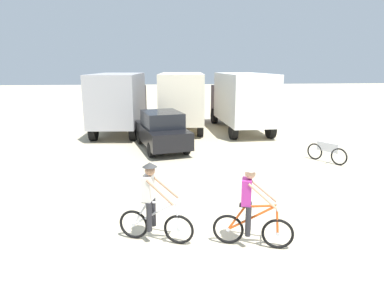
{
  "coord_description": "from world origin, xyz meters",
  "views": [
    {
      "loc": [
        -1.12,
        -7.6,
        3.84
      ],
      "look_at": [
        -0.02,
        3.99,
        1.1
      ],
      "focal_mm": 31.68,
      "sensor_mm": 36.0,
      "label": 1
    }
  ],
  "objects_px": {
    "sedan_parked": "(162,130)",
    "cyclist_orange_shirt": "(153,205)",
    "cyclist_cowboy_hat": "(251,209)",
    "box_truck_grey_hauler": "(120,100)",
    "box_truck_cream_rv": "(182,98)",
    "bicycle_spare": "(327,153)",
    "box_truck_white_box": "(241,99)"
  },
  "relations": [
    {
      "from": "box_truck_white_box",
      "to": "sedan_parked",
      "type": "bearing_deg",
      "value": -139.01
    },
    {
      "from": "sedan_parked",
      "to": "bicycle_spare",
      "type": "relative_size",
      "value": 3.04
    },
    {
      "from": "box_truck_white_box",
      "to": "cyclist_orange_shirt",
      "type": "relative_size",
      "value": 3.76
    },
    {
      "from": "box_truck_white_box",
      "to": "bicycle_spare",
      "type": "xyz_separation_m",
      "value": [
        1.89,
        -6.89,
        -1.48
      ]
    },
    {
      "from": "box_truck_grey_hauler",
      "to": "box_truck_white_box",
      "type": "bearing_deg",
      "value": -2.12
    },
    {
      "from": "box_truck_white_box",
      "to": "cyclist_cowboy_hat",
      "type": "height_order",
      "value": "box_truck_white_box"
    },
    {
      "from": "box_truck_grey_hauler",
      "to": "box_truck_cream_rv",
      "type": "xyz_separation_m",
      "value": [
        3.58,
        0.64,
        0.0
      ]
    },
    {
      "from": "box_truck_cream_rv",
      "to": "sedan_parked",
      "type": "bearing_deg",
      "value": -104.34
    },
    {
      "from": "cyclist_orange_shirt",
      "to": "box_truck_cream_rv",
      "type": "bearing_deg",
      "value": 83.52
    },
    {
      "from": "box_truck_grey_hauler",
      "to": "cyclist_cowboy_hat",
      "type": "bearing_deg",
      "value": -72.6
    },
    {
      "from": "sedan_parked",
      "to": "cyclist_cowboy_hat",
      "type": "xyz_separation_m",
      "value": [
        1.82,
        -8.86,
        -0.04
      ]
    },
    {
      "from": "box_truck_cream_rv",
      "to": "box_truck_grey_hauler",
      "type": "bearing_deg",
      "value": -169.81
    },
    {
      "from": "box_truck_grey_hauler",
      "to": "sedan_parked",
      "type": "height_order",
      "value": "box_truck_grey_hauler"
    },
    {
      "from": "sedan_parked",
      "to": "cyclist_orange_shirt",
      "type": "relative_size",
      "value": 2.47
    },
    {
      "from": "bicycle_spare",
      "to": "box_truck_grey_hauler",
      "type": "bearing_deg",
      "value": 141.16
    },
    {
      "from": "cyclist_orange_shirt",
      "to": "box_truck_white_box",
      "type": "bearing_deg",
      "value": 68.51
    },
    {
      "from": "box_truck_grey_hauler",
      "to": "box_truck_cream_rv",
      "type": "distance_m",
      "value": 3.64
    },
    {
      "from": "cyclist_cowboy_hat",
      "to": "box_truck_grey_hauler",
      "type": "bearing_deg",
      "value": 107.4
    },
    {
      "from": "sedan_parked",
      "to": "bicycle_spare",
      "type": "distance_m",
      "value": 7.17
    },
    {
      "from": "box_truck_cream_rv",
      "to": "sedan_parked",
      "type": "distance_m",
      "value": 5.22
    },
    {
      "from": "box_truck_cream_rv",
      "to": "cyclist_cowboy_hat",
      "type": "distance_m",
      "value": 13.88
    },
    {
      "from": "box_truck_cream_rv",
      "to": "box_truck_white_box",
      "type": "bearing_deg",
      "value": -14.86
    },
    {
      "from": "box_truck_white_box",
      "to": "cyclist_cowboy_hat",
      "type": "bearing_deg",
      "value": -102.45
    },
    {
      "from": "box_truck_grey_hauler",
      "to": "box_truck_cream_rv",
      "type": "height_order",
      "value": "same"
    },
    {
      "from": "box_truck_grey_hauler",
      "to": "sedan_parked",
      "type": "xyz_separation_m",
      "value": [
        2.31,
        -4.32,
        -0.99
      ]
    },
    {
      "from": "cyclist_cowboy_hat",
      "to": "box_truck_cream_rv",
      "type": "bearing_deg",
      "value": 92.28
    },
    {
      "from": "box_truck_grey_hauler",
      "to": "bicycle_spare",
      "type": "distance_m",
      "value": 11.5
    },
    {
      "from": "cyclist_orange_shirt",
      "to": "bicycle_spare",
      "type": "distance_m",
      "value": 8.85
    },
    {
      "from": "box_truck_cream_rv",
      "to": "cyclist_orange_shirt",
      "type": "distance_m",
      "value": 13.54
    },
    {
      "from": "box_truck_white_box",
      "to": "cyclist_cowboy_hat",
      "type": "relative_size",
      "value": 3.76
    },
    {
      "from": "box_truck_cream_rv",
      "to": "cyclist_orange_shirt",
      "type": "xyz_separation_m",
      "value": [
        -1.52,
        -13.42,
        -1.03
      ]
    },
    {
      "from": "box_truck_grey_hauler",
      "to": "bicycle_spare",
      "type": "relative_size",
      "value": 4.67
    }
  ]
}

